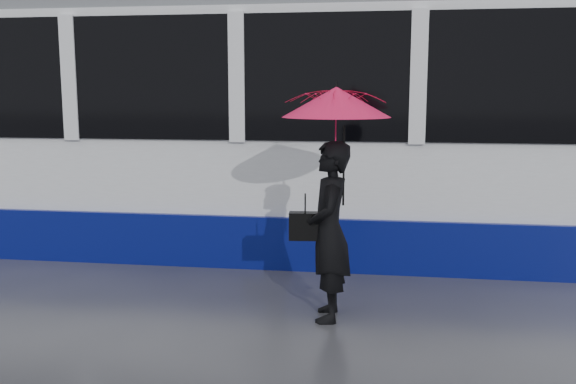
# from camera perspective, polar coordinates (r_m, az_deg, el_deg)

# --- Properties ---
(ground) EXTENTS (90.00, 90.00, 0.00)m
(ground) POSITION_cam_1_polar(r_m,az_deg,el_deg) (6.53, -10.29, -9.51)
(ground) COLOR #2E2F34
(ground) RESTS_ON ground
(rails) EXTENTS (34.00, 1.51, 0.02)m
(rails) POSITION_cam_1_polar(r_m,az_deg,el_deg) (8.84, -5.07, -4.43)
(rails) COLOR #3F3D38
(rails) RESTS_ON ground
(tram) EXTENTS (26.00, 2.56, 3.35)m
(tram) POSITION_cam_1_polar(r_m,az_deg,el_deg) (9.83, -23.21, 5.83)
(tram) COLOR white
(tram) RESTS_ON ground
(woman) EXTENTS (0.44, 0.62, 1.62)m
(woman) POSITION_cam_1_polar(r_m,az_deg,el_deg) (5.76, 3.68, -3.52)
(woman) COLOR black
(woman) RESTS_ON ground
(umbrella) EXTENTS (1.03, 1.03, 1.09)m
(umbrella) POSITION_cam_1_polar(r_m,az_deg,el_deg) (5.63, 4.29, 6.10)
(umbrella) COLOR #DF125E
(umbrella) RESTS_ON ground
(handbag) EXTENTS (0.30, 0.15, 0.43)m
(handbag) POSITION_cam_1_polar(r_m,az_deg,el_deg) (5.80, 1.53, -3.03)
(handbag) COLOR black
(handbag) RESTS_ON ground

